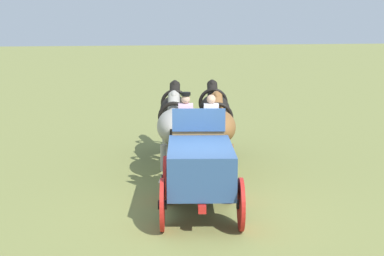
% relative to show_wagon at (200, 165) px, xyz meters
% --- Properties ---
extents(ground_plane, '(220.00, 220.00, 0.00)m').
position_rel_show_wagon_xyz_m(ground_plane, '(-0.19, 0.04, -1.09)').
color(ground_plane, olive).
extents(show_wagon, '(5.52, 2.31, 2.58)m').
position_rel_show_wagon_xyz_m(show_wagon, '(0.00, 0.00, 0.00)').
color(show_wagon, '#2D4C7A').
rests_on(show_wagon, ground).
extents(draft_horse_rear_near, '(3.09, 1.32, 2.23)m').
position_rel_show_wagon_xyz_m(draft_horse_rear_near, '(3.49, -0.08, 0.26)').
color(draft_horse_rear_near, '#9E998E').
rests_on(draft_horse_rear_near, ground).
extents(draft_horse_rear_off, '(3.00, 1.28, 2.21)m').
position_rel_show_wagon_xyz_m(draft_horse_rear_off, '(3.23, -1.35, 0.25)').
color(draft_horse_rear_off, brown).
rests_on(draft_horse_rear_off, ground).
extents(draft_horse_lead_near, '(3.05, 1.33, 2.30)m').
position_rel_show_wagon_xyz_m(draft_horse_lead_near, '(6.03, -0.62, 0.33)').
color(draft_horse_lead_near, black).
rests_on(draft_horse_lead_near, ground).
extents(draft_horse_lead_off, '(3.07, 1.38, 2.32)m').
position_rel_show_wagon_xyz_m(draft_horse_lead_off, '(5.75, -1.89, 0.34)').
color(draft_horse_lead_off, black).
rests_on(draft_horse_lead_off, ground).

